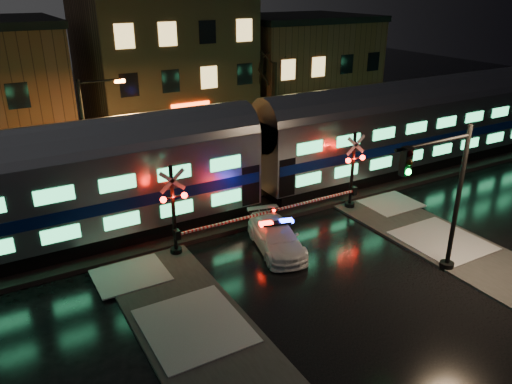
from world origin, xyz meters
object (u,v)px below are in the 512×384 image
at_px(crossing_signal_right, 348,180).
at_px(crossing_signal_left, 182,218).
at_px(police_car, 276,237).
at_px(streetlight, 91,138).
at_px(traffic_light, 442,202).

relative_size(crossing_signal_right, crossing_signal_left, 1.00).
bearing_deg(police_car, streetlight, 139.34).
height_order(crossing_signal_left, traffic_light, traffic_light).
distance_m(traffic_light, streetlight, 17.46).
distance_m(crossing_signal_right, streetlight, 13.80).
bearing_deg(streetlight, police_car, -54.13).
relative_size(police_car, traffic_light, 0.75).
distance_m(crossing_signal_right, crossing_signal_left, 9.60).
relative_size(crossing_signal_right, streetlight, 0.86).
xyz_separation_m(traffic_light, streetlight, (-10.70, 13.77, 0.69)).
bearing_deg(crossing_signal_right, traffic_light, -99.13).
relative_size(crossing_signal_left, streetlight, 0.85).
distance_m(police_car, crossing_signal_left, 4.46).
xyz_separation_m(police_car, crossing_signal_right, (5.69, 1.81, 1.14)).
relative_size(police_car, crossing_signal_right, 0.79).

